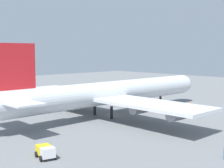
{
  "coord_description": "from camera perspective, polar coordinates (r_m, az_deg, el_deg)",
  "views": [
    {
      "loc": [
        -56.84,
        -59.85,
        16.66
      ],
      "look_at": [
        0.0,
        0.0,
        8.29
      ],
      "focal_mm": 50.93,
      "sensor_mm": 36.0,
      "label": 1
    }
  ],
  "objects": [
    {
      "name": "safety_cone_nose",
      "position": [
        105.87,
        13.84,
        -3.25
      ],
      "size": [
        0.48,
        0.48,
        0.69
      ],
      "primitive_type": "cone",
      "color": "orange",
      "rests_on": "ground_plane"
    },
    {
      "name": "ground_plane",
      "position": [
        84.21,
        0.0,
        -5.62
      ],
      "size": [
        279.07,
        279.07,
        0.0
      ],
      "primitive_type": "plane",
      "color": "slate"
    },
    {
      "name": "pushback_tractor",
      "position": [
        51.99,
        -11.84,
        -11.72
      ],
      "size": [
        3.24,
        4.25,
        1.98
      ],
      "color": "silver",
      "rests_on": "ground_plane"
    },
    {
      "name": "cargo_airplane",
      "position": [
        82.87,
        -0.26,
        -1.62
      ],
      "size": [
        69.77,
        59.63,
        18.43
      ],
      "color": "silver",
      "rests_on": "ground_plane"
    }
  ]
}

